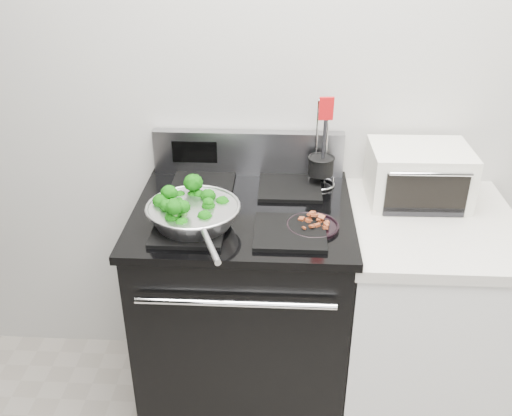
# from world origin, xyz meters

# --- Properties ---
(back_wall) EXTENTS (4.00, 0.02, 2.70)m
(back_wall) POSITION_xyz_m (0.00, 1.75, 1.35)
(back_wall) COLOR beige
(back_wall) RESTS_ON ground
(gas_range) EXTENTS (0.79, 0.69, 1.13)m
(gas_range) POSITION_xyz_m (-0.30, 1.41, 0.49)
(gas_range) COLOR black
(gas_range) RESTS_ON floor
(counter) EXTENTS (0.62, 0.68, 0.92)m
(counter) POSITION_xyz_m (0.39, 1.41, 0.46)
(counter) COLOR white
(counter) RESTS_ON floor
(skillet) EXTENTS (0.32, 0.49, 0.07)m
(skillet) POSITION_xyz_m (-0.46, 1.27, 1.00)
(skillet) COLOR silver
(skillet) RESTS_ON gas_range
(broccoli_pile) EXTENTS (0.25, 0.25, 0.09)m
(broccoli_pile) POSITION_xyz_m (-0.46, 1.27, 1.02)
(broccoli_pile) COLOR #043004
(broccoli_pile) RESTS_ON skillet
(bacon_plate) EXTENTS (0.18, 0.18, 0.04)m
(bacon_plate) POSITION_xyz_m (-0.05, 1.28, 0.97)
(bacon_plate) COLOR black
(bacon_plate) RESTS_ON gas_range
(utensil_holder) EXTENTS (0.12, 0.12, 0.36)m
(utensil_holder) POSITION_xyz_m (-0.01, 1.62, 1.01)
(utensil_holder) COLOR silver
(utensil_holder) RESTS_ON gas_range
(toaster_oven) EXTENTS (0.37, 0.29, 0.21)m
(toaster_oven) POSITION_xyz_m (0.35, 1.57, 1.02)
(toaster_oven) COLOR white
(toaster_oven) RESTS_ON counter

